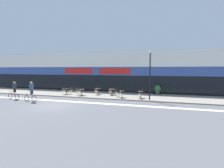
{
  "coord_description": "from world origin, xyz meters",
  "views": [
    {
      "loc": [
        9.98,
        -13.88,
        3.45
      ],
      "look_at": [
        3.8,
        5.98,
        1.64
      ],
      "focal_mm": 28.0,
      "sensor_mm": 36.0,
      "label": 1
    }
  ],
  "objects_px": {
    "bistro_table_0": "(66,90)",
    "bistro_table_3": "(112,91)",
    "cafe_chair_0_near": "(64,91)",
    "cafe_chair_5_near": "(140,94)",
    "cyclist_1": "(14,89)",
    "bistro_table_1": "(82,91)",
    "bistro_table_5": "(140,93)",
    "cafe_chair_4_near": "(120,94)",
    "bistro_table_4": "(122,93)",
    "cafe_chair_4_side": "(117,93)",
    "cafe_chair_1_side": "(77,91)",
    "cafe_chair_0_side": "(71,90)",
    "cafe_chair_1_near": "(79,92)",
    "cafe_chair_2_near": "(96,91)",
    "lamp_post": "(150,72)",
    "planter_pot": "(158,89)",
    "bistro_table_2": "(98,90)",
    "cafe_chair_3_near": "(110,91)",
    "cyclist_0": "(31,90)"
  },
  "relations": [
    {
      "from": "bistro_table_4",
      "to": "cafe_chair_2_near",
      "type": "xyz_separation_m",
      "value": [
        -3.59,
        0.9,
        -0.03
      ]
    },
    {
      "from": "bistro_table_4",
      "to": "lamp_post",
      "type": "height_order",
      "value": "lamp_post"
    },
    {
      "from": "bistro_table_4",
      "to": "bistro_table_5",
      "type": "distance_m",
      "value": 2.15
    },
    {
      "from": "cafe_chair_0_side",
      "to": "cafe_chair_5_near",
      "type": "relative_size",
      "value": 1.0
    },
    {
      "from": "cafe_chair_4_near",
      "to": "cyclist_1",
      "type": "distance_m",
      "value": 12.03
    },
    {
      "from": "bistro_table_0",
      "to": "bistro_table_4",
      "type": "bearing_deg",
      "value": -2.77
    },
    {
      "from": "cafe_chair_0_near",
      "to": "cafe_chair_1_side",
      "type": "bearing_deg",
      "value": -74.88
    },
    {
      "from": "bistro_table_0",
      "to": "bistro_table_1",
      "type": "height_order",
      "value": "bistro_table_1"
    },
    {
      "from": "bistro_table_1",
      "to": "bistro_table_5",
      "type": "bearing_deg",
      "value": 1.08
    },
    {
      "from": "bistro_table_0",
      "to": "cyclist_1",
      "type": "height_order",
      "value": "cyclist_1"
    },
    {
      "from": "cafe_chair_4_near",
      "to": "cafe_chair_0_near",
      "type": "bearing_deg",
      "value": 81.99
    },
    {
      "from": "cafe_chair_1_near",
      "to": "cafe_chair_5_near",
      "type": "bearing_deg",
      "value": -92.54
    },
    {
      "from": "bistro_table_1",
      "to": "cafe_chair_5_near",
      "type": "distance_m",
      "value": 7.37
    },
    {
      "from": "cafe_chair_0_side",
      "to": "cafe_chair_4_near",
      "type": "xyz_separation_m",
      "value": [
        6.96,
        -0.99,
        0.0
      ]
    },
    {
      "from": "cafe_chair_4_side",
      "to": "planter_pot",
      "type": "relative_size",
      "value": 0.72
    },
    {
      "from": "cafe_chair_0_near",
      "to": "cafe_chair_2_near",
      "type": "bearing_deg",
      "value": -69.16
    },
    {
      "from": "bistro_table_1",
      "to": "cafe_chair_1_side",
      "type": "bearing_deg",
      "value": 179.89
    },
    {
      "from": "cafe_chair_2_near",
      "to": "cafe_chair_5_near",
      "type": "bearing_deg",
      "value": -100.47
    },
    {
      "from": "cafe_chair_3_near",
      "to": "cyclist_1",
      "type": "height_order",
      "value": "cyclist_1"
    },
    {
      "from": "bistro_table_2",
      "to": "bistro_table_1",
      "type": "bearing_deg",
      "value": -137.93
    },
    {
      "from": "bistro_table_1",
      "to": "cafe_chair_0_near",
      "type": "distance_m",
      "value": 2.4
    },
    {
      "from": "cafe_chair_3_near",
      "to": "lamp_post",
      "type": "height_order",
      "value": "lamp_post"
    },
    {
      "from": "planter_pot",
      "to": "bistro_table_1",
      "type": "bearing_deg",
      "value": -158.47
    },
    {
      "from": "cafe_chair_1_side",
      "to": "planter_pot",
      "type": "relative_size",
      "value": 0.72
    },
    {
      "from": "bistro_table_0",
      "to": "bistro_table_4",
      "type": "xyz_separation_m",
      "value": [
        7.58,
        -0.37,
        0.05
      ]
    },
    {
      "from": "bistro_table_0",
      "to": "cafe_chair_3_near",
      "type": "xyz_separation_m",
      "value": [
        5.87,
        0.6,
        0.02
      ]
    },
    {
      "from": "cafe_chair_4_near",
      "to": "cyclist_1",
      "type": "height_order",
      "value": "cyclist_1"
    },
    {
      "from": "cafe_chair_4_near",
      "to": "cafe_chair_4_side",
      "type": "height_order",
      "value": "same"
    },
    {
      "from": "cafe_chair_4_near",
      "to": "cafe_chair_5_near",
      "type": "height_order",
      "value": "same"
    },
    {
      "from": "bistro_table_3",
      "to": "cafe_chair_2_near",
      "type": "bearing_deg",
      "value": -159.8
    },
    {
      "from": "cafe_chair_0_near",
      "to": "cafe_chair_5_near",
      "type": "bearing_deg",
      "value": -86.29
    },
    {
      "from": "cafe_chair_4_near",
      "to": "cyclist_1",
      "type": "relative_size",
      "value": 0.44
    },
    {
      "from": "bistro_table_2",
      "to": "bistro_table_3",
      "type": "relative_size",
      "value": 0.98
    },
    {
      "from": "bistro_table_2",
      "to": "cafe_chair_1_near",
      "type": "xyz_separation_m",
      "value": [
        -1.61,
        -2.09,
        -0.02
      ]
    },
    {
      "from": "bistro_table_0",
      "to": "cafe_chair_1_side",
      "type": "height_order",
      "value": "cafe_chair_1_side"
    },
    {
      "from": "cyclist_1",
      "to": "bistro_table_3",
      "type": "bearing_deg",
      "value": -144.69
    },
    {
      "from": "bistro_table_4",
      "to": "cafe_chair_4_near",
      "type": "bearing_deg",
      "value": -89.37
    },
    {
      "from": "bistro_table_4",
      "to": "cafe_chair_4_side",
      "type": "relative_size",
      "value": 0.86
    },
    {
      "from": "cafe_chair_1_side",
      "to": "cafe_chair_3_near",
      "type": "bearing_deg",
      "value": 13.24
    },
    {
      "from": "cafe_chair_0_side",
      "to": "bistro_table_1",
      "type": "bearing_deg",
      "value": 168.57
    },
    {
      "from": "planter_pot",
      "to": "lamp_post",
      "type": "xyz_separation_m",
      "value": [
        -0.63,
        -4.36,
        2.34
      ]
    },
    {
      "from": "bistro_table_1",
      "to": "cyclist_0",
      "type": "height_order",
      "value": "cyclist_0"
    },
    {
      "from": "cafe_chair_4_near",
      "to": "planter_pot",
      "type": "relative_size",
      "value": 0.72
    },
    {
      "from": "bistro_table_1",
      "to": "cafe_chair_0_side",
      "type": "relative_size",
      "value": 0.85
    },
    {
      "from": "cafe_chair_4_side",
      "to": "planter_pot",
      "type": "xyz_separation_m",
      "value": [
        4.5,
        3.63,
        0.16
      ]
    },
    {
      "from": "bistro_table_0",
      "to": "bistro_table_3",
      "type": "height_order",
      "value": "bistro_table_3"
    },
    {
      "from": "bistro_table_3",
      "to": "cafe_chair_1_side",
      "type": "xyz_separation_m",
      "value": [
        -4.13,
        -1.53,
        -0.02
      ]
    },
    {
      "from": "cafe_chair_2_near",
      "to": "cafe_chair_4_side",
      "type": "bearing_deg",
      "value": -104.23
    },
    {
      "from": "bistro_table_3",
      "to": "cafe_chair_2_near",
      "type": "xyz_separation_m",
      "value": [
        -1.89,
        -0.69,
        -0.02
      ]
    },
    {
      "from": "bistro_table_2",
      "to": "bistro_table_4",
      "type": "bearing_deg",
      "value": -23.06
    }
  ]
}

